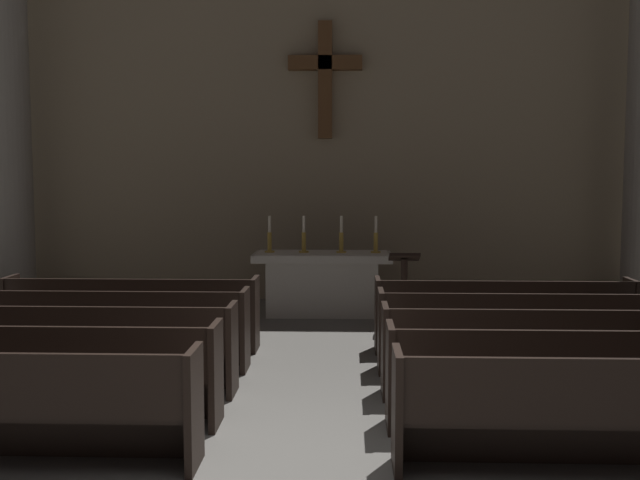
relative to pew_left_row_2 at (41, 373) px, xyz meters
name	(u,v)px	position (x,y,z in m)	size (l,w,h in m)	color
ground_plane	(295,468)	(2.39, -0.94, -0.48)	(80.00, 80.00, 0.00)	#66635E
pew_left_row_2	(41,373)	(0.00, 0.00, 0.00)	(3.27, 0.50, 0.95)	black
pew_left_row_3	(78,348)	(0.00, 0.98, 0.00)	(3.27, 0.50, 0.95)	black
pew_left_row_4	(108,329)	(0.00, 1.95, 0.00)	(3.27, 0.50, 0.95)	black
pew_left_row_5	(132,313)	(0.00, 2.93, 0.00)	(3.27, 0.50, 0.95)	black
pew_right_row_1	(609,414)	(4.78, -0.98, 0.00)	(3.27, 0.50, 0.95)	black
pew_right_row_2	(571,378)	(4.78, 0.00, 0.00)	(3.27, 0.50, 0.95)	black
pew_right_row_3	(543,352)	(4.78, 0.98, 0.00)	(3.27, 0.50, 0.95)	black
pew_right_row_4	(521,332)	(4.78, 1.95, 0.00)	(3.27, 0.50, 0.95)	black
pew_right_row_5	(504,316)	(4.78, 2.93, 0.00)	(3.27, 0.50, 0.95)	black
column_left_fourth	(8,142)	(-2.94, 6.01, 2.32)	(1.14, 1.14, 5.77)	gray
altar	(322,282)	(2.39, 5.39, 0.06)	(2.20, 0.90, 1.01)	#BCB7AD
candlestick_outer_left	(270,241)	(1.54, 5.39, 0.72)	(0.16, 0.16, 0.59)	#B79338
candlestick_inner_left	(304,241)	(2.09, 5.39, 0.72)	(0.16, 0.16, 0.59)	#B79338
candlestick_inner_right	(341,241)	(2.69, 5.39, 0.72)	(0.16, 0.16, 0.59)	#B79338
candlestick_outer_right	(376,241)	(3.24, 5.39, 0.72)	(0.16, 0.16, 0.59)	#B79338
apse_with_cross	(326,102)	(2.39, 7.00, 3.06)	(11.89, 0.49, 7.06)	gray
lectern	(404,294)	(3.61, 4.19, 0.07)	(0.44, 0.36, 1.15)	black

